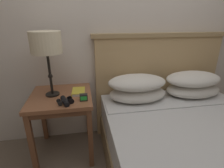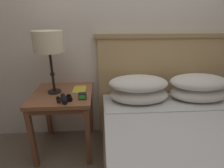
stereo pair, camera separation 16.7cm
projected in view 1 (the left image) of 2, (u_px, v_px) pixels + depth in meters
The scene contains 7 objects.
wall_back at pixel (126, 23), 1.86m from camera, with size 8.00×0.06×2.60m.
nightstand at pixel (62, 103), 1.71m from camera, with size 0.58×0.58×0.66m.
bed at pixel (196, 153), 1.43m from camera, with size 1.54×1.96×1.20m.
table_lamp at pixel (46, 44), 1.51m from camera, with size 0.27×0.27×0.59m.
book_on_nightstand at pixel (78, 92), 1.72m from camera, with size 0.13×0.19×0.03m.
binoculars_pair at pixel (65, 101), 1.51m from camera, with size 0.15×0.16×0.05m.
alarm_clock at pixel (84, 97), 1.56m from camera, with size 0.07×0.05×0.06m.
Camera 1 is at (-0.49, -0.99, 1.36)m, focal length 28.00 mm.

